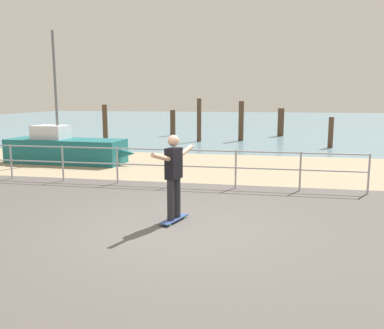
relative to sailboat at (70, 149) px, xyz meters
The scene contains 13 objects.
ground_plane 9.58m from the sailboat, 54.04° to the right, with size 24.00×10.00×0.04m, color #514C49.
beach_strip 5.65m from the sailboat, ahead, with size 24.00×6.00×0.04m, color tan.
sea_surface 28.81m from the sailboat, 78.75° to the left, with size 72.00×50.00×0.04m, color slate.
railing_fence 5.04m from the sailboat, 38.61° to the right, with size 11.78×0.05×1.05m.
sailboat is the anchor object (origin of this frame).
skateboard 8.43m from the sailboat, 49.01° to the right, with size 0.43×0.82×0.08m.
skateboarder 8.43m from the sailboat, 49.01° to the right, with size 0.52×1.41×1.65m.
groyne_post_0 5.92m from the sailboat, 100.10° to the left, with size 0.25×0.25×2.07m, color #513826.
groyne_post_1 11.34m from the sailboat, 83.87° to the left, with size 0.33×0.33×1.64m, color #513826.
groyne_post_2 8.90m from the sailboat, 67.08° to the left, with size 0.24×0.24×2.37m, color #513826.
groyne_post_3 10.63m from the sailboat, 57.50° to the left, with size 0.29×0.29×2.23m, color #513826.
groyne_post_4 14.65m from the sailboat, 57.13° to the left, with size 0.39×0.39×1.76m, color #513826.
groyne_post_5 12.16m from the sailboat, 33.02° to the left, with size 0.24×0.24×1.50m, color #513826.
Camera 1 is at (1.72, -7.11, 2.45)m, focal length 37.96 mm.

